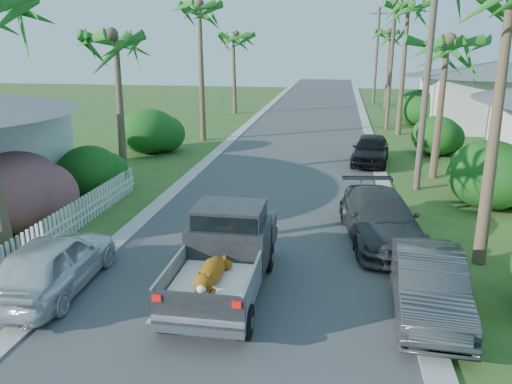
% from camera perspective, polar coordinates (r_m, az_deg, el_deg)
% --- Properties ---
extents(ground, '(120.00, 120.00, 0.00)m').
position_cam_1_polar(ground, '(10.03, -5.73, -19.44)').
color(ground, '#324F1D').
rests_on(ground, ground).
extents(road, '(8.00, 100.00, 0.02)m').
position_cam_1_polar(road, '(33.38, 5.41, 6.59)').
color(road, '#38383A').
rests_on(road, ground).
extents(curb_left, '(0.60, 100.00, 0.06)m').
position_cam_1_polar(curb_left, '(33.94, -1.90, 6.85)').
color(curb_left, '#A5A39E').
rests_on(curb_left, ground).
extents(curb_right, '(0.60, 100.00, 0.06)m').
position_cam_1_polar(curb_right, '(33.37, 12.83, 6.27)').
color(curb_right, '#A5A39E').
rests_on(curb_right, ground).
extents(pickup_truck, '(1.98, 5.12, 2.06)m').
position_cam_1_polar(pickup_truck, '(12.40, -3.30, -6.52)').
color(pickup_truck, black).
rests_on(pickup_truck, ground).
extents(parked_car_rn, '(1.65, 4.27, 1.38)m').
position_cam_1_polar(parked_car_rn, '(12.00, 19.17, -10.01)').
color(parked_car_rn, '#2E3033').
rests_on(parked_car_rn, ground).
extents(parked_car_rm, '(2.71, 5.24, 1.45)m').
position_cam_1_polar(parked_car_rm, '(15.75, 14.03, -2.94)').
color(parked_car_rm, '#2E3034').
rests_on(parked_car_rm, ground).
extents(parked_car_rf, '(2.20, 4.40, 1.44)m').
position_cam_1_polar(parked_car_rf, '(25.67, 12.96, 4.74)').
color(parked_car_rf, black).
rests_on(parked_car_rf, ground).
extents(parked_car_ln, '(1.91, 4.34, 1.46)m').
position_cam_1_polar(parked_car_ln, '(13.24, -22.16, -7.58)').
color(parked_car_ln, silver).
rests_on(parked_car_ln, ground).
extents(palm_l_b, '(4.40, 4.40, 7.40)m').
position_cam_1_polar(palm_l_b, '(21.75, -15.90, 16.84)').
color(palm_l_b, brown).
rests_on(palm_l_b, ground).
extents(palm_l_c, '(4.40, 4.40, 9.20)m').
position_cam_1_polar(palm_l_c, '(30.96, -6.50, 20.45)').
color(palm_l_c, brown).
rests_on(palm_l_c, ground).
extents(palm_l_d, '(4.40, 4.40, 7.70)m').
position_cam_1_polar(palm_l_d, '(42.68, -2.57, 17.55)').
color(palm_l_d, brown).
rests_on(palm_l_d, ground).
extents(palm_r_b, '(4.40, 4.40, 7.20)m').
position_cam_1_polar(palm_r_b, '(23.19, 21.04, 15.86)').
color(palm_r_b, brown).
rests_on(palm_r_b, ground).
extents(palm_r_c, '(4.40, 4.40, 9.40)m').
position_cam_1_polar(palm_r_c, '(34.08, 17.06, 19.85)').
color(palm_r_c, brown).
rests_on(palm_r_c, ground).
extents(palm_r_d, '(4.40, 4.40, 8.00)m').
position_cam_1_polar(palm_r_d, '(47.97, 15.16, 17.28)').
color(palm_r_d, brown).
rests_on(palm_r_d, ground).
extents(shrub_l_b, '(3.00, 3.30, 2.60)m').
position_cam_1_polar(shrub_l_b, '(17.66, -25.71, -0.03)').
color(shrub_l_b, '#AD185F').
rests_on(shrub_l_b, ground).
extents(shrub_l_c, '(2.40, 2.64, 2.00)m').
position_cam_1_polar(shrub_l_c, '(20.81, -18.56, 2.29)').
color(shrub_l_c, '#124114').
rests_on(shrub_l_c, ground).
extents(shrub_l_d, '(3.20, 3.52, 2.40)m').
position_cam_1_polar(shrub_l_d, '(28.14, -12.21, 6.82)').
color(shrub_l_d, '#124114').
rests_on(shrub_l_d, ground).
extents(shrub_r_b, '(3.00, 3.30, 2.50)m').
position_cam_1_polar(shrub_r_b, '(20.13, 25.12, 1.82)').
color(shrub_r_b, '#124114').
rests_on(shrub_r_b, ground).
extents(shrub_r_c, '(2.60, 2.86, 2.10)m').
position_cam_1_polar(shrub_r_c, '(28.69, 19.90, 6.08)').
color(shrub_r_c, '#124114').
rests_on(shrub_r_c, ground).
extents(shrub_r_d, '(3.20, 3.52, 2.60)m').
position_cam_1_polar(shrub_r_d, '(38.49, 18.14, 9.14)').
color(shrub_r_d, '#124114').
rests_on(shrub_r_d, ground).
extents(picket_fence, '(0.10, 11.00, 1.00)m').
position_cam_1_polar(picket_fence, '(16.54, -21.19, -3.47)').
color(picket_fence, white).
rests_on(picket_fence, ground).
extents(house_right_far, '(9.00, 8.00, 4.60)m').
position_cam_1_polar(house_right_far, '(39.46, 25.53, 9.72)').
color(house_right_far, silver).
rests_on(house_right_far, ground).
extents(utility_pole_b, '(1.60, 0.26, 9.00)m').
position_cam_1_polar(utility_pole_b, '(21.09, 18.97, 12.38)').
color(utility_pole_b, brown).
rests_on(utility_pole_b, ground).
extents(utility_pole_c, '(1.60, 0.26, 9.00)m').
position_cam_1_polar(utility_pole_c, '(35.96, 15.20, 14.19)').
color(utility_pole_c, brown).
rests_on(utility_pole_c, ground).
extents(utility_pole_d, '(1.60, 0.26, 9.00)m').
position_cam_1_polar(utility_pole_d, '(50.91, 13.61, 14.92)').
color(utility_pole_d, brown).
rests_on(utility_pole_d, ground).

